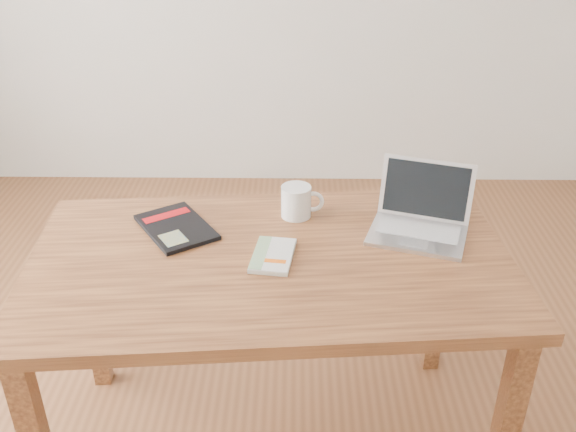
{
  "coord_description": "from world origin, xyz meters",
  "views": [
    {
      "loc": [
        0.14,
        -1.63,
        1.75
      ],
      "look_at": [
        0.12,
        -0.02,
        0.85
      ],
      "focal_mm": 40.0,
      "sensor_mm": 36.0,
      "label": 1
    }
  ],
  "objects_px": {
    "white_guidebook": "(273,256)",
    "desk": "(271,282)",
    "black_guidebook": "(176,227)",
    "laptop": "(420,218)",
    "coffee_mug": "(297,201)"
  },
  "relations": [
    {
      "from": "desk",
      "to": "black_guidebook",
      "type": "xyz_separation_m",
      "value": [
        -0.3,
        0.15,
        0.1
      ]
    },
    {
      "from": "desk",
      "to": "laptop",
      "type": "xyz_separation_m",
      "value": [
        0.45,
        0.16,
        0.13
      ]
    },
    {
      "from": "white_guidebook",
      "to": "laptop",
      "type": "distance_m",
      "value": 0.48
    },
    {
      "from": "black_guidebook",
      "to": "coffee_mug",
      "type": "distance_m",
      "value": 0.39
    },
    {
      "from": "black_guidebook",
      "to": "white_guidebook",
      "type": "bearing_deg",
      "value": -60.83
    },
    {
      "from": "white_guidebook",
      "to": "coffee_mug",
      "type": "bearing_deg",
      "value": 82.21
    },
    {
      "from": "desk",
      "to": "coffee_mug",
      "type": "xyz_separation_m",
      "value": [
        0.08,
        0.24,
        0.14
      ]
    },
    {
      "from": "laptop",
      "to": "white_guidebook",
      "type": "bearing_deg",
      "value": -141.69
    },
    {
      "from": "white_guidebook",
      "to": "laptop",
      "type": "bearing_deg",
      "value": 27.73
    },
    {
      "from": "white_guidebook",
      "to": "black_guidebook",
      "type": "relative_size",
      "value": 0.62
    },
    {
      "from": "white_guidebook",
      "to": "coffee_mug",
      "type": "distance_m",
      "value": 0.26
    },
    {
      "from": "desk",
      "to": "coffee_mug",
      "type": "relative_size",
      "value": 10.54
    },
    {
      "from": "white_guidebook",
      "to": "desk",
      "type": "bearing_deg",
      "value": 141.76
    },
    {
      "from": "white_guidebook",
      "to": "black_guidebook",
      "type": "distance_m",
      "value": 0.34
    },
    {
      "from": "laptop",
      "to": "coffee_mug",
      "type": "relative_size",
      "value": 2.53
    }
  ]
}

